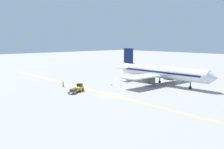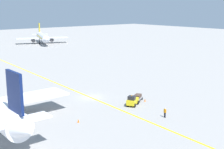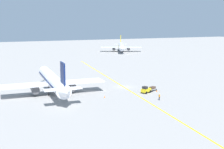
# 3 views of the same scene
# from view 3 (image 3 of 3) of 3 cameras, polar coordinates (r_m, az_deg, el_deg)

# --- Properties ---
(ground_plane) EXTENTS (400.00, 400.00, 0.00)m
(ground_plane) POSITION_cam_3_polar(r_m,az_deg,el_deg) (95.08, 2.11, -2.28)
(ground_plane) COLOR gray
(apron_yellow_centreline) EXTENTS (5.59, 119.90, 0.01)m
(apron_yellow_centreline) POSITION_cam_3_polar(r_m,az_deg,el_deg) (95.08, 2.11, -2.28)
(apron_yellow_centreline) COLOR yellow
(apron_yellow_centreline) RESTS_ON ground
(airplane_at_gate) EXTENTS (28.03, 35.42, 10.60)m
(airplane_at_gate) POSITION_cam_3_polar(r_m,az_deg,el_deg) (87.17, -10.74, -1.13)
(airplane_at_gate) COLOR white
(airplane_at_gate) RESTS_ON ground
(airplane_distant_taxiing) EXTENTS (25.27, 30.91, 9.54)m
(airplane_distant_taxiing) POSITION_cam_3_polar(r_m,az_deg,el_deg) (192.88, 1.69, 5.16)
(airplane_distant_taxiing) COLOR silver
(airplane_distant_taxiing) RESTS_ON ground
(baggage_tug_white) EXTENTS (3.35, 2.81, 2.11)m
(baggage_tug_white) POSITION_cam_3_polar(r_m,az_deg,el_deg) (87.80, 6.22, -2.80)
(baggage_tug_white) COLOR gold
(baggage_tug_white) RESTS_ON ground
(baggage_cart_trailing) EXTENTS (2.95, 2.48, 1.24)m
(baggage_cart_trailing) POSITION_cam_3_polar(r_m,az_deg,el_deg) (90.50, 7.41, -2.52)
(baggage_cart_trailing) COLOR gray
(baggage_cart_trailing) RESTS_ON ground
(ground_crew_worker) EXTENTS (0.24, 0.58, 1.68)m
(ground_crew_worker) POSITION_cam_3_polar(r_m,az_deg,el_deg) (80.73, 8.65, -4.02)
(ground_crew_worker) COLOR #23232D
(ground_crew_worker) RESTS_ON ground
(traffic_cone_near_nose) EXTENTS (0.32, 0.32, 0.55)m
(traffic_cone_near_nose) POSITION_cam_3_polar(r_m,az_deg,el_deg) (89.84, 8.19, -2.96)
(traffic_cone_near_nose) COLOR orange
(traffic_cone_near_nose) RESTS_ON ground
(traffic_cone_mid_apron) EXTENTS (0.32, 0.32, 0.55)m
(traffic_cone_mid_apron) POSITION_cam_3_polar(r_m,az_deg,el_deg) (82.38, -1.38, -4.07)
(traffic_cone_mid_apron) COLOR orange
(traffic_cone_mid_apron) RESTS_ON ground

